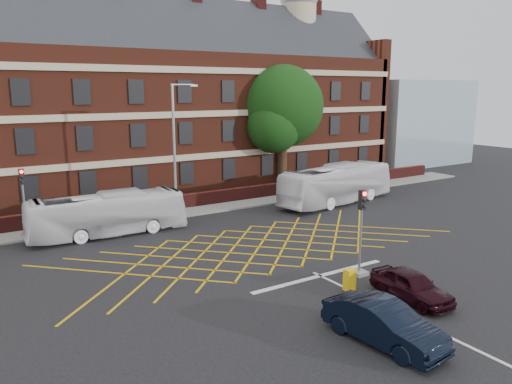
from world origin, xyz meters
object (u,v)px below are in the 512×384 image
car_navy (384,323)px  street_lamp (176,178)px  deciduous_tree (282,112)px  traffic_light_near (360,241)px  traffic_light_far (25,209)px  car_maroon (411,286)px  utility_cabinet (349,280)px  bus_right (337,184)px  bus_left (107,214)px

car_navy → street_lamp: (0.35, 18.72, 2.47)m
deciduous_tree → traffic_light_near: 22.98m
deciduous_tree → traffic_light_far: bearing=-169.3°
street_lamp → traffic_light_near: bearing=-74.3°
car_maroon → street_lamp: size_ratio=0.42×
car_navy → utility_cabinet: size_ratio=4.71×
bus_right → traffic_light_near: traffic_light_near is taller
utility_cabinet → bus_right: bearing=50.1°
car_navy → car_maroon: (3.84, 1.97, -0.10)m
bus_right → car_navy: bus_right is taller
bus_left → traffic_light_near: bearing=-146.0°
bus_right → deciduous_tree: deciduous_tree is taller
traffic_light_near → utility_cabinet: (-1.74, -1.14, -1.27)m
bus_right → utility_cabinet: size_ratio=11.17×
bus_right → traffic_light_far: (-22.42, 3.37, 0.22)m
car_maroon → deciduous_tree: (10.03, 23.55, 6.30)m
traffic_light_far → bus_left: bearing=-27.9°
bus_left → car_maroon: (8.09, -16.98, -0.68)m
street_lamp → utility_cabinet: size_ratio=9.38×
traffic_light_near → street_lamp: street_lamp is taller
car_navy → traffic_light_far: 22.97m
bus_left → deciduous_tree: size_ratio=0.87×
traffic_light_far → utility_cabinet: (10.98, -17.03, -1.27)m
deciduous_tree → car_navy: bearing=-118.5°
street_lamp → deciduous_tree: bearing=26.7°
bus_left → traffic_light_near: 15.93m
car_navy → car_maroon: bearing=21.6°
bus_left → car_maroon: size_ratio=2.47×
deciduous_tree → street_lamp: size_ratio=1.20×
car_maroon → traffic_light_near: size_ratio=0.92×
deciduous_tree → car_maroon: bearing=-113.1°
traffic_light_near → traffic_light_far: same height
car_maroon → utility_cabinet: car_maroon is taller
bus_right → traffic_light_near: bearing=133.3°
car_maroon → bus_right: bearing=60.5°
bus_left → street_lamp: size_ratio=1.04×
traffic_light_far → street_lamp: bearing=-15.9°
deciduous_tree → traffic_light_near: (-9.77, -20.13, -5.20)m
bus_right → utility_cabinet: 17.85m
bus_left → street_lamp: (4.60, -0.23, 1.89)m
car_maroon → street_lamp: (-3.49, 16.74, 2.58)m
car_navy → car_maroon: car_navy is taller
deciduous_tree → bus_left: bearing=-160.1°
bus_left → bus_right: bus_right is taller
deciduous_tree → traffic_light_far: size_ratio=2.62×
car_maroon → traffic_light_far: 23.00m
bus_left → deciduous_tree: bearing=-67.7°
car_navy → street_lamp: size_ratio=0.50×
car_navy → deciduous_tree: deciduous_tree is taller
traffic_light_near → traffic_light_far: (-12.72, 15.88, 0.00)m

